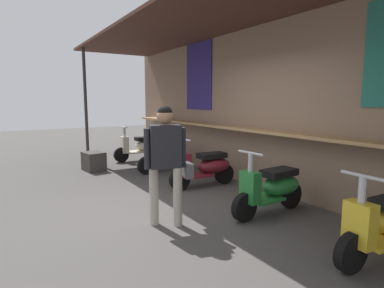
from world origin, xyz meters
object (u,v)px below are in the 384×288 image
at_px(scooter_blue, 168,155).
at_px(scooter_green, 273,187).
at_px(scooter_maroon, 207,167).
at_px(scooter_cream, 141,146).
at_px(shopper_with_handbag, 167,154).
at_px(merchandise_crate, 94,161).

distance_m(scooter_blue, scooter_green, 3.33).
bearing_deg(scooter_maroon, scooter_blue, -87.02).
distance_m(scooter_maroon, scooter_green, 1.73).
bearing_deg(scooter_blue, scooter_cream, -94.17).
height_order(scooter_maroon, scooter_green, same).
xyz_separation_m(scooter_green, shopper_with_handbag, (-0.42, -1.54, 0.57)).
height_order(scooter_cream, shopper_with_handbag, shopper_with_handbag).
bearing_deg(scooter_green, merchandise_crate, -74.18).
distance_m(scooter_cream, scooter_maroon, 3.19).
relative_size(scooter_maroon, scooter_green, 1.00).
bearing_deg(scooter_green, scooter_blue, -93.02).
bearing_deg(scooter_maroon, merchandise_crate, -57.37).
distance_m(scooter_green, shopper_with_handbag, 1.70).
xyz_separation_m(scooter_blue, shopper_with_handbag, (2.91, -1.54, 0.57)).
relative_size(scooter_cream, scooter_green, 1.00).
bearing_deg(scooter_cream, scooter_green, 91.66).
height_order(scooter_cream, scooter_maroon, same).
bearing_deg(scooter_blue, scooter_maroon, 85.84).
height_order(scooter_blue, scooter_green, same).
bearing_deg(scooter_maroon, shopper_with_handbag, 43.37).
xyz_separation_m(scooter_maroon, shopper_with_handbag, (1.31, -1.54, 0.57)).
relative_size(scooter_blue, merchandise_crate, 2.66).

